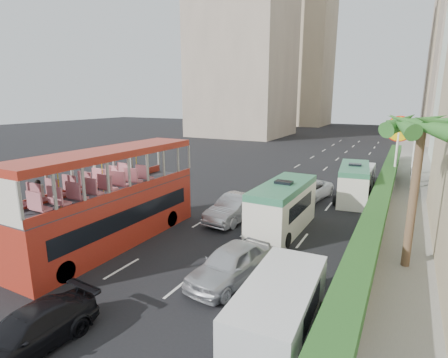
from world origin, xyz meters
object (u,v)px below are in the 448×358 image
Objects in this scene: minibus_near at (283,208)px; car_silver_lane_a at (235,220)px; car_black at (30,350)px; minibus_far at (353,183)px; shell_station at (440,155)px; panel_van_far at (361,177)px; double_decker_bus at (112,198)px; palm_tree at (413,197)px; panel_van_near at (279,312)px; van_asset at (307,199)px; car_silver_lane_b at (230,281)px.

car_silver_lane_a is at bearing 175.08° from minibus_near.
minibus_far is at bearing 77.41° from car_black.
car_black is at bearing -112.10° from shell_station.
panel_van_far is 0.58× the size of shell_station.
minibus_near is at bearing 78.22° from car_black.
palm_tree is (13.80, 4.00, 0.85)m from double_decker_bus.
car_black is 0.69× the size of minibus_near.
palm_tree is 0.80× the size of shell_station.
minibus_near reaches higher than panel_van_far.
car_silver_lane_a is 0.77× the size of minibus_near.
car_black is 0.87× the size of panel_van_near.
car_black is at bearing -103.72° from panel_van_far.
minibus_near is 9.70m from panel_van_near.
minibus_near reaches higher than van_asset.
car_silver_lane_b is at bearing -106.85° from minibus_far.
shell_station is (12.30, 30.30, 2.75)m from car_black.
van_asset is at bearing -161.25° from minibus_far.
panel_van_far is at bearing -146.68° from shell_station.
car_black is 0.95× the size of panel_van_far.
panel_van_near is at bearing -71.29° from minibus_near.
car_black is at bearing -109.05° from car_silver_lane_b.
car_black is at bearing -89.77° from van_asset.
car_silver_lane_b is 19.98m from panel_van_far.
car_silver_lane_b is 15.47m from minibus_far.
minibus_near is (3.25, -0.33, 1.42)m from car_silver_lane_a.
minibus_near is 1.39× the size of panel_van_far.
van_asset is 11.85m from palm_tree.
panel_van_far is (-0.22, 22.42, -0.09)m from panel_van_near.
double_decker_bus is 1.72× the size of palm_tree.
minibus_near is 1.00× the size of palm_tree.
panel_van_far is (2.75, 13.19, -0.50)m from minibus_near.
car_silver_lane_a is at bearing -115.13° from panel_van_far.
car_silver_lane_b is at bearing -79.37° from van_asset.
van_asset is 0.82× the size of palm_tree.
double_decker_bus reaches higher than panel_van_far.
double_decker_bus is 1.82× the size of minibus_far.
panel_van_far is at bearing 62.19° from double_decker_bus.
palm_tree is 19.14m from shell_station.
car_silver_lane_b is 0.72× the size of palm_tree.
panel_van_near is (6.22, -9.56, 1.01)m from car_silver_lane_a.
shell_station is at bearing 75.29° from panel_van_near.
panel_van_far is (2.82, 19.76, 0.92)m from car_silver_lane_b.
shell_station is at bearing 63.99° from minibus_near.
shell_station is (9.06, 9.95, 2.75)m from van_asset.
car_silver_lane_a is at bearing -125.42° from shell_station.
panel_van_far reaches higher than car_black.
palm_tree reaches higher than van_asset.
double_decker_bus is 2.38× the size of car_silver_lane_b.
minibus_far reaches higher than car_silver_lane_a.
car_black is 20.61m from van_asset.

